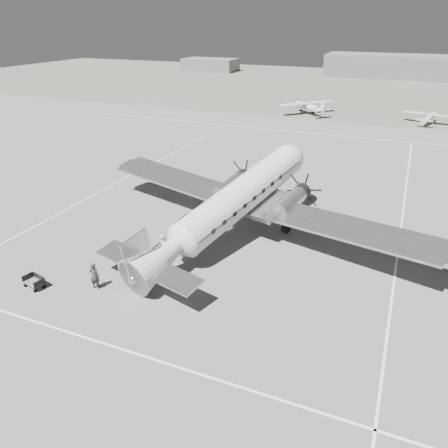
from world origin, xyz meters
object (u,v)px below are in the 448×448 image
(baggage_cart_far, at_px, (34,282))
(ramp_agent, at_px, (143,253))
(light_plane_left, at_px, (308,108))
(passenger, at_px, (163,243))
(light_plane_right, at_px, (429,118))
(shed_secondary, at_px, (210,65))
(ground_crew, at_px, (95,276))
(dc3_airliner, at_px, (234,205))
(hangar_main, at_px, (397,66))
(baggage_cart_near, at_px, (135,262))

(baggage_cart_far, xyz_separation_m, ramp_agent, (5.08, 5.75, 0.41))
(baggage_cart_far, bearing_deg, light_plane_left, 99.52)
(light_plane_left, xyz_separation_m, passenger, (1.90, -58.01, -0.42))
(light_plane_right, bearing_deg, shed_secondary, 152.96)
(light_plane_left, bearing_deg, ground_crew, -137.15)
(dc3_airliner, height_order, passenger, dc3_airliner)
(baggage_cart_far, height_order, ground_crew, ground_crew)
(shed_secondary, relative_size, ground_crew, 9.28)
(light_plane_right, bearing_deg, ground_crew, -94.09)
(hangar_main, distance_m, ramp_agent, 125.85)
(dc3_airliner, height_order, light_plane_left, dc3_airliner)
(baggage_cart_far, height_order, passenger, passenger)
(hangar_main, distance_m, baggage_cart_near, 126.62)
(shed_secondary, height_order, baggage_cart_far, shed_secondary)
(light_plane_left, distance_m, ground_crew, 64.23)
(hangar_main, height_order, light_plane_right, hangar_main)
(baggage_cart_near, relative_size, passenger, 0.99)
(shed_secondary, xyz_separation_m, ramp_agent, (49.36, -120.38, -1.17))
(light_plane_right, xyz_separation_m, baggage_cart_near, (-20.11, -60.55, -0.53))
(dc3_airliner, bearing_deg, ramp_agent, -111.10)
(baggage_cart_near, relative_size, ramp_agent, 0.93)
(dc3_airliner, xyz_separation_m, ramp_agent, (-4.75, -6.41, -2.24))
(dc3_airliner, height_order, baggage_cart_near, dc3_airliner)
(dc3_airliner, bearing_deg, shed_secondary, 130.82)
(ramp_agent, relative_size, passenger, 1.07)
(dc3_airliner, xyz_separation_m, light_plane_right, (15.15, 53.40, -2.11))
(baggage_cart_far, bearing_deg, ramp_agent, 61.34)
(dc3_airliner, distance_m, light_plane_right, 55.55)
(light_plane_left, bearing_deg, baggage_cart_far, -140.57)
(dc3_airliner, relative_size, baggage_cart_near, 20.98)
(dc3_airliner, distance_m, ramp_agent, 8.28)
(baggage_cart_near, bearing_deg, light_plane_right, 37.58)
(ground_crew, xyz_separation_m, passenger, (1.72, 6.22, -0.19))
(dc3_airliner, bearing_deg, passenger, -118.38)
(hangar_main, bearing_deg, ramp_agent, -94.85)
(baggage_cart_near, height_order, ramp_agent, ramp_agent)
(dc3_airliner, relative_size, light_plane_left, 2.79)
(hangar_main, height_order, passenger, hangar_main)
(light_plane_left, xyz_separation_m, ramp_agent, (1.33, -60.05, -0.37))
(light_plane_left, relative_size, ramp_agent, 6.97)
(ground_crew, bearing_deg, dc3_airliner, -127.48)
(light_plane_right, distance_m, passenger, 60.91)
(ramp_agent, height_order, passenger, ramp_agent)
(passenger, bearing_deg, baggage_cart_far, 125.20)
(baggage_cart_near, height_order, baggage_cart_far, baggage_cart_near)
(dc3_airliner, relative_size, light_plane_right, 3.47)
(ground_crew, height_order, passenger, ground_crew)
(shed_secondary, relative_size, baggage_cart_near, 11.71)
(shed_secondary, bearing_deg, passenger, -67.13)
(ramp_agent, bearing_deg, passenger, -9.12)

